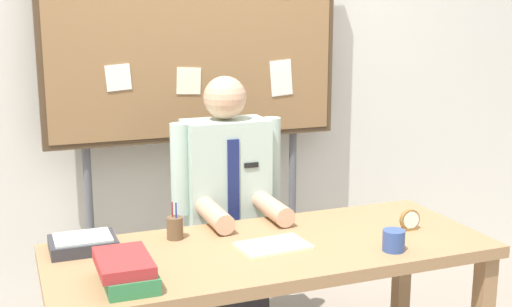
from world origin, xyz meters
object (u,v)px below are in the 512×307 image
(desk, at_px, (271,266))
(person, at_px, (227,228))
(desk_clock, at_px, (410,221))
(paper_tray, at_px, (83,244))
(book_stack, at_px, (126,270))
(open_notebook, at_px, (274,245))
(coffee_mug, at_px, (394,240))
(bulletin_board, at_px, (195,35))
(pen_holder, at_px, (175,228))

(desk, bearing_deg, person, 90.00)
(desk_clock, xyz_separation_m, paper_tray, (-1.37, 0.26, -0.01))
(book_stack, distance_m, open_notebook, 0.65)
(coffee_mug, bearing_deg, desk_clock, 43.25)
(desk_clock, xyz_separation_m, coffee_mug, (-0.21, -0.20, 0.00))
(open_notebook, distance_m, desk_clock, 0.64)
(bulletin_board, bearing_deg, paper_tray, -130.75)
(person, relative_size, paper_tray, 5.35)
(open_notebook, bearing_deg, desk_clock, -1.52)
(bulletin_board, xyz_separation_m, open_notebook, (0.00, -1.08, -0.80))
(open_notebook, bearing_deg, pen_holder, 145.23)
(open_notebook, bearing_deg, person, 90.12)
(desk, height_order, bulletin_board, bulletin_board)
(open_notebook, relative_size, desk_clock, 3.01)
(pen_holder, bearing_deg, coffee_mug, -30.33)
(book_stack, distance_m, paper_tray, 0.41)
(person, xyz_separation_m, bulletin_board, (0.00, 0.50, 0.91))
(person, xyz_separation_m, coffee_mug, (0.43, -0.80, 0.15))
(desk_clock, height_order, paper_tray, desk_clock)
(paper_tray, bearing_deg, desk, -17.07)
(bulletin_board, xyz_separation_m, coffee_mug, (0.43, -1.30, -0.77))
(book_stack, relative_size, open_notebook, 1.03)
(person, relative_size, book_stack, 4.83)
(desk, xyz_separation_m, paper_tray, (-0.73, 0.22, 0.12))
(bulletin_board, bearing_deg, coffee_mug, -71.62)
(bulletin_board, bearing_deg, desk, -90.01)
(desk, xyz_separation_m, coffee_mug, (0.43, -0.23, 0.13))
(person, xyz_separation_m, pen_holder, (-0.35, -0.35, 0.15))
(bulletin_board, distance_m, paper_tray, 1.36)
(paper_tray, bearing_deg, book_stack, -75.65)
(desk, height_order, pen_holder, pen_holder)
(book_stack, distance_m, pen_holder, 0.48)
(desk, bearing_deg, bulletin_board, 89.99)
(book_stack, bearing_deg, desk_clock, 6.23)
(pen_holder, bearing_deg, bulletin_board, 67.60)
(pen_holder, height_order, paper_tray, pen_holder)
(person, relative_size, open_notebook, 4.97)
(open_notebook, relative_size, pen_holder, 1.75)
(person, height_order, open_notebook, person)
(person, relative_size, pen_holder, 8.69)
(person, relative_size, bulletin_board, 0.64)
(person, height_order, bulletin_board, bulletin_board)
(coffee_mug, bearing_deg, book_stack, 176.82)
(desk, height_order, desk_clock, desk_clock)
(person, bearing_deg, pen_holder, -135.13)
(bulletin_board, relative_size, book_stack, 7.56)
(bulletin_board, height_order, coffee_mug, bulletin_board)
(open_notebook, bearing_deg, desk, 93.65)
(desk, distance_m, person, 0.57)
(desk, xyz_separation_m, bulletin_board, (0.00, 1.06, 0.90))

